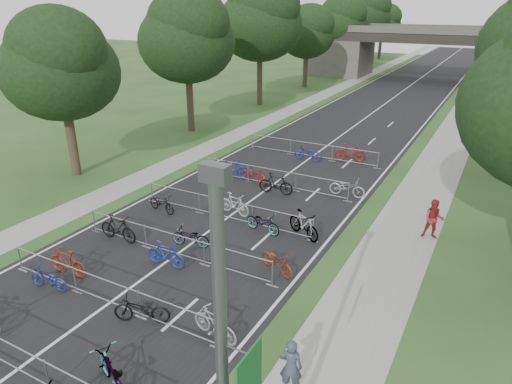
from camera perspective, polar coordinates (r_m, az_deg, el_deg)
road at (r=54.04m, az=16.73°, el=11.16°), size 11.00×140.00×0.01m
sidewalk_right at (r=53.00m, az=25.25°, el=9.76°), size 3.00×140.00×0.01m
sidewalk_left at (r=56.05m, az=9.11°, el=12.19°), size 2.00×140.00×0.01m
lane_markings at (r=54.04m, az=16.73°, el=11.15°), size 0.12×140.00×0.00m
overpass_bridge at (r=68.18m, az=20.03°, el=15.98°), size 31.00×8.00×7.05m
tree_left_0 at (r=28.87m, az=-23.29°, el=14.13°), size 6.72×6.72×10.25m
tree_left_1 at (r=37.45m, az=-8.61°, el=18.44°), size 7.56×7.56×11.53m
tree_left_2 at (r=47.55m, az=0.55°, el=20.49°), size 8.40×8.40×12.81m
tree_left_3 at (r=58.47m, az=6.43°, el=19.16°), size 6.72×6.72×10.25m
tree_left_4 at (r=69.66m, az=10.51°, el=20.14°), size 7.56×7.56×11.53m
tree_left_5 at (r=81.08m, az=13.49°, el=20.80°), size 8.40×8.40×12.81m
tree_left_6 at (r=92.72m, az=15.58°, el=19.75°), size 6.72×6.72×10.25m
barrier_row_1 at (r=15.46m, az=-28.27°, el=-17.68°), size 9.70×0.08×1.10m
barrier_row_2 at (r=17.09m, az=-18.29°, el=-11.75°), size 9.70×0.08×1.10m
barrier_row_3 at (r=19.40m, az=-10.25°, el=-6.51°), size 9.70×0.08×1.10m
barrier_row_4 at (r=22.28m, az=-3.90°, el=-2.19°), size 9.70×0.08×1.10m
barrier_row_5 at (r=26.29m, az=1.93°, el=1.82°), size 9.70×0.08×1.10m
barrier_row_6 at (r=31.48m, az=6.89°, el=5.21°), size 9.70×0.08×1.10m
bike_7 at (r=13.80m, az=-17.46°, el=-21.03°), size 2.28×1.61×1.14m
bike_8 at (r=18.77m, az=-24.54°, el=-9.85°), size 1.73×0.81×0.88m
bike_9 at (r=19.32m, az=-22.53°, el=-8.11°), size 1.89×0.62×1.12m
bike_10 at (r=15.98m, az=-14.11°, el=-14.07°), size 2.02×1.38×1.00m
bike_11 at (r=14.94m, az=-5.17°, el=-16.12°), size 1.86×0.80×1.08m
bike_12 at (r=21.18m, az=-16.88°, el=-4.37°), size 2.03×0.59×1.22m
bike_13 at (r=20.08m, az=-8.20°, el=-5.61°), size 1.81×0.96×0.90m
bike_14 at (r=18.77m, az=-11.22°, el=-7.67°), size 1.82×0.59×1.08m
bike_15 at (r=18.13m, az=2.64°, el=-8.63°), size 1.90×1.30×0.95m
bike_16 at (r=23.58m, az=-11.70°, el=-1.38°), size 1.88×0.94×0.94m
bike_17 at (r=22.81m, az=-2.72°, el=-1.52°), size 1.90×0.80×1.11m
bike_18 at (r=21.06m, az=0.88°, el=-3.85°), size 1.94×0.94×0.98m
bike_19 at (r=20.71m, az=5.98°, el=-4.07°), size 2.07×1.46×1.22m
bike_20 at (r=27.59m, az=-2.88°, el=2.91°), size 2.00×1.26×1.16m
bike_21 at (r=26.87m, az=-0.25°, el=2.16°), size 1.93×0.99×0.96m
bike_22 at (r=25.24m, az=2.51°, el=1.03°), size 2.03×0.76×1.19m
bike_23 at (r=25.43m, az=11.32°, el=0.57°), size 2.00×0.77×1.04m
bike_26 at (r=30.91m, az=6.53°, el=4.82°), size 1.98×0.84×1.01m
bike_27 at (r=31.16m, az=11.68°, el=4.83°), size 2.09×1.04×1.21m
pedestrian_a at (r=13.09m, az=4.39°, el=-20.97°), size 0.71×0.57×1.72m
pedestrian_b at (r=21.85m, az=21.34°, el=-3.22°), size 1.01×0.86×1.84m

